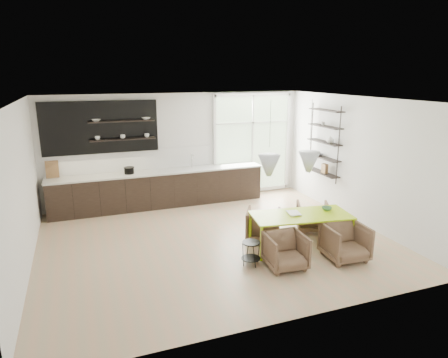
% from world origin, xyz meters
% --- Properties ---
extents(room, '(7.02, 6.01, 2.91)m').
position_xyz_m(room, '(0.58, 1.10, 1.46)').
color(room, tan).
rests_on(room, ground).
extents(kitchen_run, '(5.54, 0.69, 2.75)m').
position_xyz_m(kitchen_run, '(-0.69, 2.69, 0.60)').
color(kitchen_run, black).
rests_on(kitchen_run, ground).
extents(right_shelving, '(0.26, 1.22, 1.90)m').
position_xyz_m(right_shelving, '(3.36, 1.17, 1.65)').
color(right_shelving, black).
rests_on(right_shelving, ground).
extents(dining_table, '(2.04, 1.15, 0.71)m').
position_xyz_m(dining_table, '(1.47, -0.91, 0.66)').
color(dining_table, '#A9D50D').
rests_on(dining_table, ground).
extents(armchair_back_left, '(0.94, 0.95, 0.64)m').
position_xyz_m(armchair_back_left, '(0.99, -0.23, 0.32)').
color(armchair_back_left, brown).
rests_on(armchair_back_left, ground).
extents(armchair_back_right, '(0.91, 0.92, 0.63)m').
position_xyz_m(armchair_back_right, '(2.22, -0.19, 0.32)').
color(armchair_back_right, brown).
rests_on(armchair_back_right, ground).
extents(armchair_front_left, '(0.73, 0.75, 0.64)m').
position_xyz_m(armchair_front_left, '(0.79, -1.55, 0.32)').
color(armchair_front_left, brown).
rests_on(armchair_front_left, ground).
extents(armchair_front_right, '(0.78, 0.80, 0.69)m').
position_xyz_m(armchair_front_right, '(2.00, -1.64, 0.34)').
color(armchair_front_right, brown).
rests_on(armchair_front_right, ground).
extents(wire_stool, '(0.35, 0.35, 0.44)m').
position_xyz_m(wire_stool, '(0.26, -1.24, 0.28)').
color(wire_stool, black).
rests_on(wire_stool, ground).
extents(table_book, '(0.29, 0.35, 0.03)m').
position_xyz_m(table_book, '(1.24, -0.81, 0.72)').
color(table_book, white).
rests_on(table_book, dining_table).
extents(table_bowl, '(0.27, 0.27, 0.06)m').
position_xyz_m(table_bowl, '(2.10, -0.86, 0.74)').
color(table_bowl, '#4B8559').
rests_on(table_bowl, dining_table).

